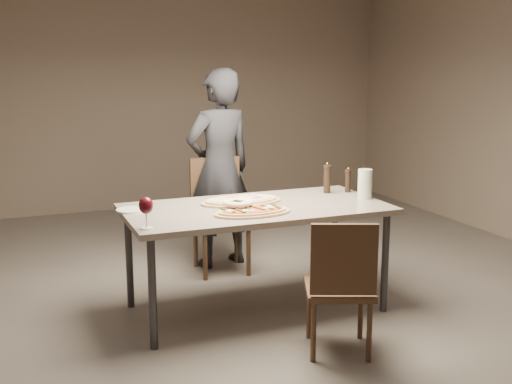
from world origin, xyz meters
name	(u,v)px	position (x,y,z in m)	size (l,w,h in m)	color
room	(256,112)	(0.00, 0.00, 1.40)	(7.00, 7.00, 7.00)	#615953
dining_table	(256,214)	(0.00, 0.00, 0.69)	(1.80, 0.90, 0.75)	gray
zucchini_pizza	(253,211)	(-0.10, -0.20, 0.77)	(0.52, 0.29, 0.05)	tan
ham_pizza	(241,201)	(-0.06, 0.14, 0.77)	(0.59, 0.32, 0.04)	tan
bread_basket	(238,205)	(-0.17, -0.09, 0.79)	(0.20, 0.20, 0.07)	beige
oil_dish	(257,213)	(-0.09, -0.23, 0.76)	(0.14, 0.14, 0.02)	white
pepper_mill_left	(348,180)	(0.83, 0.19, 0.84)	(0.05, 0.05, 0.19)	black
pepper_mill_right	(327,179)	(0.67, 0.22, 0.86)	(0.06, 0.06, 0.23)	black
carafe	(365,184)	(0.83, -0.05, 0.86)	(0.10, 0.10, 0.21)	silver
wine_glass	(146,207)	(-0.83, -0.32, 0.89)	(0.09, 0.09, 0.20)	silver
side_plate	(131,210)	(-0.83, 0.18, 0.76)	(0.20, 0.20, 0.01)	white
chair_near	(341,281)	(0.19, -0.87, 0.47)	(0.52, 0.52, 0.84)	#412A1B
chair_far	(218,208)	(0.05, 0.97, 0.52)	(0.47, 0.47, 0.94)	#412A1B
diner	(219,169)	(0.09, 1.07, 0.84)	(0.61, 0.40, 1.68)	black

